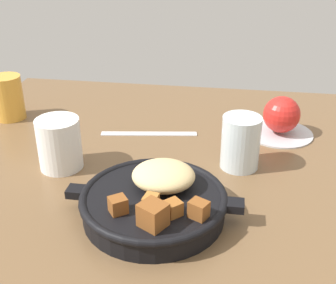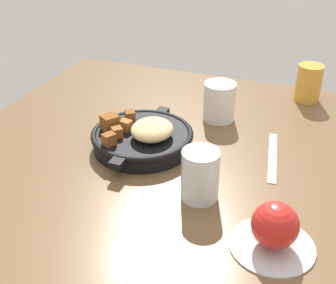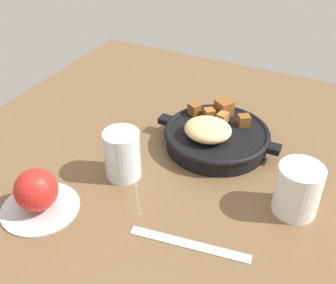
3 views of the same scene
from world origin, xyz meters
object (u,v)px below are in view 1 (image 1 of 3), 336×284
object	(u,v)px
red_apple	(282,115)
butter_knife	(149,133)
juice_glass_amber	(8,97)
white_creamer_pitcher	(59,144)
water_glass_tall	(241,142)
cast_iron_skillet	(155,200)

from	to	relation	value
red_apple	butter_knife	distance (cm)	25.64
juice_glass_amber	white_creamer_pitcher	bearing A→B (deg)	-44.90
water_glass_tall	white_creamer_pitcher	xyz separation A→B (cm)	(-29.55, -4.67, -0.17)
cast_iron_skillet	white_creamer_pitcher	bearing A→B (deg)	148.56
red_apple	water_glass_tall	bearing A→B (deg)	-119.26
cast_iron_skillet	water_glass_tall	distance (cm)	19.58
red_apple	cast_iron_skillet	bearing A→B (deg)	-123.28
water_glass_tall	juice_glass_amber	size ratio (longest dim) A/B	1.00
butter_knife	juice_glass_amber	size ratio (longest dim) A/B	2.04
butter_knife	white_creamer_pitcher	distance (cm)	19.31
red_apple	juice_glass_amber	distance (cm)	55.03
white_creamer_pitcher	juice_glass_amber	bearing A→B (deg)	135.10
cast_iron_skillet	juice_glass_amber	xyz separation A→B (cm)	(-35.77, 28.73, 2.00)
red_apple	juice_glass_amber	xyz separation A→B (cm)	(-55.03, -0.60, 0.43)
red_apple	water_glass_tall	size ratio (longest dim) A/B	0.78
butter_knife	water_glass_tall	bearing A→B (deg)	-37.48
butter_knife	water_glass_tall	world-z (taller)	water_glass_tall
red_apple	water_glass_tall	distance (cm)	15.69
white_creamer_pitcher	butter_knife	bearing A→B (deg)	49.69
cast_iron_skillet	red_apple	bearing A→B (deg)	56.72
cast_iron_skillet	butter_knife	xyz separation A→B (cm)	(-5.76, 25.36, -2.35)
cast_iron_skillet	red_apple	xyz separation A→B (cm)	(19.26, 29.33, 1.57)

